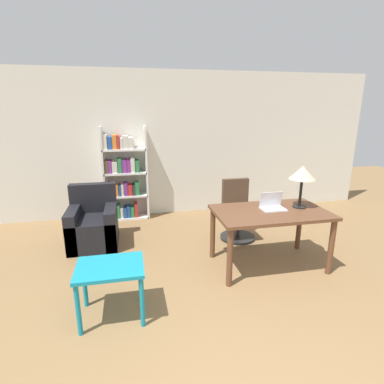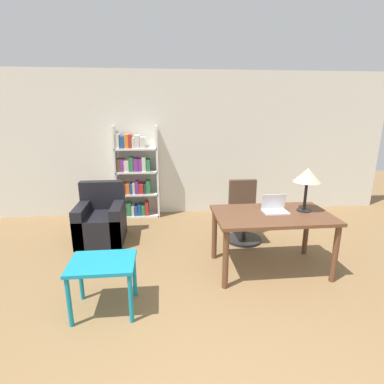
% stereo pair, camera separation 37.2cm
% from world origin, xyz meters
% --- Properties ---
extents(wall_back, '(8.00, 0.06, 2.70)m').
position_xyz_m(wall_back, '(0.00, 4.53, 1.35)').
color(wall_back, silver).
rests_on(wall_back, ground_plane).
extents(desk, '(1.43, 0.85, 0.76)m').
position_xyz_m(desk, '(0.89, 2.15, 0.65)').
color(desk, brown).
rests_on(desk, ground_plane).
extents(laptop, '(0.31, 0.21, 0.22)m').
position_xyz_m(laptop, '(0.94, 2.21, 0.81)').
color(laptop, silver).
rests_on(laptop, desk).
extents(table_lamp, '(0.34, 0.34, 0.55)m').
position_xyz_m(table_lamp, '(1.33, 2.21, 1.21)').
color(table_lamp, black).
rests_on(table_lamp, desk).
extents(office_chair, '(0.55, 0.55, 0.94)m').
position_xyz_m(office_chair, '(0.80, 3.09, 0.40)').
color(office_chair, black).
rests_on(office_chair, ground_plane).
extents(side_table_blue, '(0.64, 0.50, 0.56)m').
position_xyz_m(side_table_blue, '(-1.08, 1.52, 0.47)').
color(side_table_blue, teal).
rests_on(side_table_blue, ground_plane).
extents(armchair, '(0.70, 0.75, 0.89)m').
position_xyz_m(armchair, '(-1.42, 3.29, 0.30)').
color(armchair, black).
rests_on(armchair, ground_plane).
extents(bookshelf, '(0.80, 0.28, 1.72)m').
position_xyz_m(bookshelf, '(-0.97, 4.34, 0.79)').
color(bookshelf, white).
rests_on(bookshelf, ground_plane).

